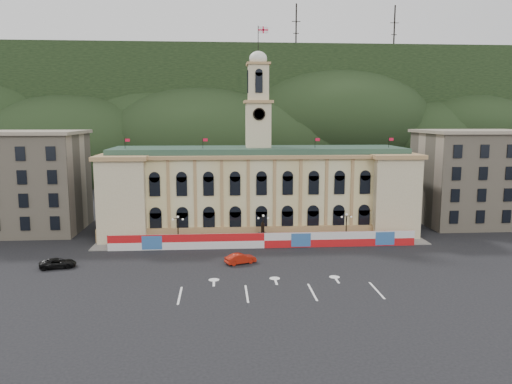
{
  "coord_description": "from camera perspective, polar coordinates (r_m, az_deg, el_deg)",
  "views": [
    {
      "loc": [
        -7.09,
        -63.47,
        21.03
      ],
      "look_at": [
        -1.12,
        18.0,
        8.78
      ],
      "focal_mm": 35.0,
      "sensor_mm": 36.0,
      "label": 1
    }
  ],
  "objects": [
    {
      "name": "city_hall",
      "position": [
        92.32,
        0.26,
        0.32
      ],
      "size": [
        56.2,
        17.6,
        37.1
      ],
      "color": "beige",
      "rests_on": "ground"
    },
    {
      "name": "lane_markings",
      "position": [
        62.54,
        2.62,
        -11.13
      ],
      "size": [
        26.0,
        10.0,
        0.02
      ],
      "primitive_type": null,
      "color": "white",
      "rests_on": "ground"
    },
    {
      "name": "side_building_right",
      "position": [
        107.51,
        23.62,
        1.57
      ],
      "size": [
        21.0,
        17.0,
        18.6
      ],
      "color": "tan",
      "rests_on": "ground"
    },
    {
      "name": "pavement",
      "position": [
        84.17,
        0.78,
        -5.88
      ],
      "size": [
        56.0,
        5.5,
        0.16
      ],
      "primitive_type": "cube",
      "color": "slate",
      "rests_on": "ground"
    },
    {
      "name": "statue",
      "position": [
        84.15,
        0.76,
        -5.11
      ],
      "size": [
        1.4,
        1.4,
        3.72
      ],
      "color": "#595651",
      "rests_on": "ground"
    },
    {
      "name": "hill_ridge",
      "position": [
        185.6,
        -2.01,
        8.05
      ],
      "size": [
        230.0,
        80.0,
        64.0
      ],
      "color": "black",
      "rests_on": "ground"
    },
    {
      "name": "ground",
      "position": [
        67.24,
        2.11,
        -9.7
      ],
      "size": [
        260.0,
        260.0,
        0.0
      ],
      "primitive_type": "plane",
      "color": "black",
      "rests_on": "ground"
    },
    {
      "name": "lamp_center",
      "position": [
        82.75,
        0.83,
        -4.0
      ],
      "size": [
        1.96,
        0.44,
        5.15
      ],
      "color": "black",
      "rests_on": "ground"
    },
    {
      "name": "lamp_left",
      "position": [
        82.73,
        -8.9,
        -4.11
      ],
      "size": [
        1.96,
        0.44,
        5.15
      ],
      "color": "black",
      "rests_on": "ground"
    },
    {
      "name": "side_building_left",
      "position": [
        101.67,
        -24.85,
        1.13
      ],
      "size": [
        21.0,
        17.0,
        18.6
      ],
      "color": "tan",
      "rests_on": "ground"
    },
    {
      "name": "hoarding_fence",
      "position": [
        81.3,
        0.98,
        -5.55
      ],
      "size": [
        50.0,
        0.44,
        2.5
      ],
      "color": "red",
      "rests_on": "ground"
    },
    {
      "name": "lamp_right",
      "position": [
        85.1,
        10.28,
        -3.79
      ],
      "size": [
        1.96,
        0.44,
        5.15
      ],
      "color": "black",
      "rests_on": "ground"
    },
    {
      "name": "black_suv",
      "position": [
        76.25,
        -21.7,
        -7.57
      ],
      "size": [
        4.28,
        5.85,
        1.37
      ],
      "primitive_type": "imported",
      "rotation": [
        0.0,
        0.0,
        1.78
      ],
      "color": "black",
      "rests_on": "ground"
    },
    {
      "name": "red_sedan",
      "position": [
        72.95,
        -1.78,
        -7.62
      ],
      "size": [
        4.81,
        5.67,
        1.5
      ],
      "primitive_type": "imported",
      "rotation": [
        0.0,
        0.0,
        1.97
      ],
      "color": "#A0190B",
      "rests_on": "ground"
    }
  ]
}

